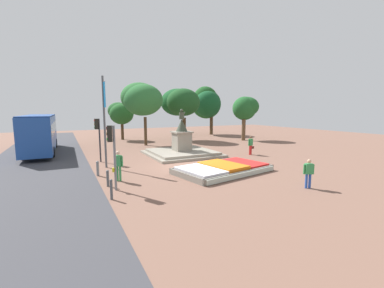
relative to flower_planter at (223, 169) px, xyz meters
The scene contains 19 objects.
ground_plane 3.02m from the flower_planter, 118.28° to the left, with size 78.47×78.47×0.00m, color brown.
street_asphalt_strip 11.28m from the flower_planter, 166.38° to the left, with size 6.85×68.66×0.01m, color #3D3D42.
flower_planter is the anchor object (origin of this frame).
statue_monument 7.16m from the flower_planter, 87.44° to the left, with size 5.96×5.96×4.10m.
traffic_light_near_crossing 7.35m from the flower_planter, behind, with size 0.42×0.31×3.27m.
traffic_light_mid_block 10.05m from the flower_planter, 133.42° to the left, with size 0.41×0.29×3.36m.
banner_pole 8.73m from the flower_planter, 143.31° to the left, with size 0.17×0.56×6.31m.
city_bus 18.01m from the flower_planter, 128.12° to the left, with size 2.58×10.85×3.54m.
pedestrian_with_handbag 7.39m from the flower_planter, 36.81° to the left, with size 0.72×0.29×1.70m.
pedestrian_near_planter 6.58m from the flower_planter, behind, with size 0.45×0.42×1.74m.
pedestrian_crossing_plaza 5.27m from the flower_planter, 67.50° to the right, with size 0.53×0.36×1.52m.
kerb_bollard_south 7.63m from the flower_planter, 164.88° to the right, with size 0.13×0.13×0.95m.
kerb_bollard_mid_a 7.19m from the flower_planter, behind, with size 0.15×0.15×0.89m.
kerb_bollard_mid_b 7.87m from the flower_planter, 159.71° to the left, with size 0.17×0.17×0.93m.
park_tree_far_left 19.33m from the flower_planter, 47.55° to the left, with size 3.66×3.26×5.77m.
park_tree_behind_statue 21.84m from the flower_planter, 95.64° to the left, with size 3.18×3.62×5.04m.
park_tree_far_right 18.58m from the flower_planter, 74.65° to the left, with size 4.58×5.77×6.80m.
park_tree_street_side 26.40m from the flower_planter, 62.39° to the left, with size 4.92×5.18×7.82m.
park_tree_mid_canopy 15.75m from the flower_planter, 94.05° to the left, with size 4.49×4.87×7.06m.
Camera 1 is at (-7.74, -16.25, 4.03)m, focal length 24.00 mm.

